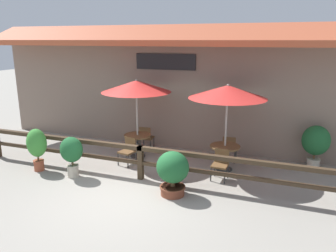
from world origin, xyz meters
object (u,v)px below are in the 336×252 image
Objects in this scene: chair_near_streetside at (128,150)px; potted_plant_corner_fern at (316,142)px; patio_umbrella_near at (136,86)px; chair_near_wallside at (146,137)px; dining_table_near at (138,139)px; potted_plant_tall_tropical at (72,152)px; chair_middle_wallside at (229,148)px; potted_plant_entrance_palm at (173,171)px; patio_umbrella_middle at (228,92)px; potted_plant_broad_leaf at (37,145)px; chair_middle_streetside at (220,163)px; dining_table_middle at (225,151)px.

chair_near_streetside is 5.58m from potted_plant_corner_fern.
chair_near_wallside is (-0.02, 0.72, -1.85)m from patio_umbrella_near.
potted_plant_tall_tropical is at bearing -115.24° from dining_table_near.
chair_middle_wallside is at bearing 34.64° from potted_plant_tall_tropical.
patio_umbrella_near is at bearing 132.19° from potted_plant_entrance_palm.
potted_plant_tall_tropical is 1.03× the size of potted_plant_entrance_palm.
patio_umbrella_middle is 2.01× the size of potted_plant_broad_leaf.
patio_umbrella_near is 3.03× the size of chair_near_wallside.
chair_near_wallside is at bearing 91.38° from patio_umbrella_near.
potted_plant_broad_leaf is 1.13× the size of potted_plant_entrance_palm.
potted_plant_corner_fern is at bearing 177.21° from chair_near_wallside.
patio_umbrella_near reaches higher than potted_plant_corner_fern.
chair_near_wallside is (-0.04, 1.45, 0.00)m from chair_near_streetside.
dining_table_near is 2.34m from potted_plant_tall_tropical.
patio_umbrella_near reaches higher than dining_table_near.
potted_plant_broad_leaf reaches higher than chair_middle_wallside.
patio_umbrella_middle is 3.03× the size of chair_middle_streetside.
potted_plant_tall_tropical is at bearing 178.59° from potted_plant_entrance_palm.
patio_umbrella_middle is at bearing 27.11° from potted_plant_tall_tropical.
potted_plant_entrance_palm is at bearing -1.41° from potted_plant_tall_tropical.
chair_middle_streetside reaches higher than dining_table_middle.
dining_table_middle is at bearing 90.00° from patio_umbrella_middle.
chair_middle_streetside is at bearing 9.78° from chair_near_streetside.
chair_near_streetside and chair_middle_wallside have the same top height.
potted_plant_corner_fern reaches higher than potted_plant_tall_tropical.
patio_umbrella_middle reaches higher than potted_plant_tall_tropical.
patio_umbrella_middle reaches higher than potted_plant_corner_fern.
patio_umbrella_middle is 5.66m from potted_plant_broad_leaf.
chair_near_streetside is 0.66× the size of potted_plant_broad_leaf.
patio_umbrella_middle is at bearing -90.00° from dining_table_middle.
patio_umbrella_near is at bearing 86.80° from chair_near_wallside.
potted_plant_broad_leaf is at bearing 25.28° from chair_middle_wallside.
dining_table_near is 3.02m from chair_middle_streetside.
potted_plant_entrance_palm is (1.98, -2.19, 0.03)m from dining_table_near.
patio_umbrella_near is at bearing 180.00° from dining_table_near.
potted_plant_broad_leaf is 1.22m from potted_plant_tall_tropical.
dining_table_near is 5.43m from potted_plant_corner_fern.
patio_umbrella_near is 2.01× the size of potted_plant_broad_leaf.
potted_plant_corner_fern is at bearing 22.54° from dining_table_middle.
potted_plant_tall_tropical is at bearing -152.89° from patio_umbrella_middle.
chair_near_wallside is at bearing 70.96° from potted_plant_tall_tropical.
patio_umbrella_near is at bearing 103.37° from chair_near_streetside.
chair_middle_wallside is (2.87, 1.29, 0.00)m from chair_near_streetside.
potted_plant_broad_leaf reaches higher than chair_near_wallside.
patio_umbrella_near is 3.48m from chair_middle_wallside.
patio_umbrella_middle is 3.03× the size of chair_middle_wallside.
chair_near_wallside is 3.54m from potted_plant_entrance_palm.
potted_plant_entrance_palm reaches higher than dining_table_middle.
chair_near_wallside reaches higher than dining_table_near.
potted_plant_corner_fern is at bearing -174.69° from chair_middle_wallside.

